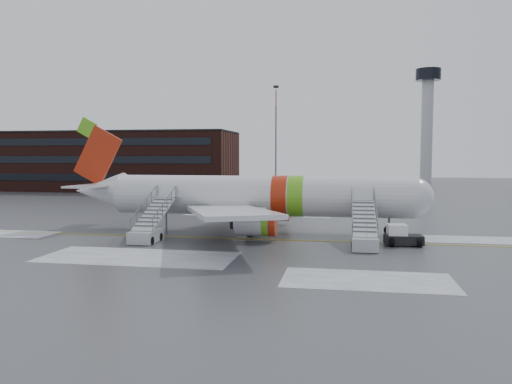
% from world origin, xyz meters
% --- Properties ---
extents(ground, '(260.00, 260.00, 0.00)m').
position_xyz_m(ground, '(0.00, 0.00, 0.00)').
color(ground, '#494C4F').
rests_on(ground, ground).
extents(airliner, '(35.03, 32.97, 11.18)m').
position_xyz_m(airliner, '(-0.28, 3.09, 3.42)').
color(airliner, silver).
rests_on(airliner, ground).
extents(airstair_fwd, '(2.05, 7.70, 3.48)m').
position_xyz_m(airstair_fwd, '(10.21, -3.44, 1.06)').
color(airstair_fwd, '#AEB0B6').
rests_on(airstair_fwd, ground).
extents(airstair_aft, '(2.05, 7.70, 3.48)m').
position_xyz_m(airstair_aft, '(-7.84, -3.44, 1.06)').
color(airstair_aft, '#A3A6AA').
rests_on(airstair_aft, ground).
extents(pushback_tug, '(3.12, 2.43, 1.72)m').
position_xyz_m(pushback_tug, '(13.21, -1.82, 0.76)').
color(pushback_tug, black).
rests_on(pushback_tug, ground).
extents(terminal_building, '(62.00, 16.11, 12.30)m').
position_xyz_m(terminal_building, '(-45.00, 54.98, 6.20)').
color(terminal_building, '#3F1E16').
rests_on(terminal_building, ground).
extents(control_tower, '(6.40, 6.40, 30.00)m').
position_xyz_m(control_tower, '(30.00, 95.00, 18.75)').
color(control_tower, '#B2B5BA').
rests_on(control_tower, ground).
extents(light_mast_far_n, '(1.20, 1.20, 24.25)m').
position_xyz_m(light_mast_far_n, '(-8.00, 78.00, 13.84)').
color(light_mast_far_n, '#595B60').
rests_on(light_mast_far_n, ground).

